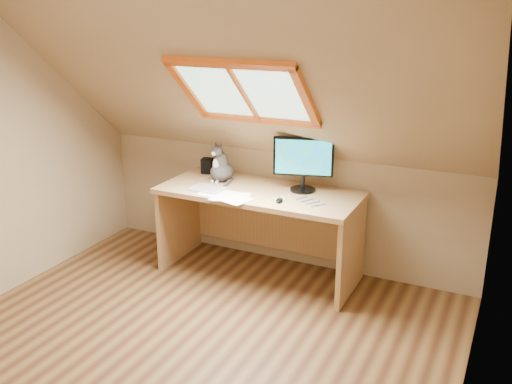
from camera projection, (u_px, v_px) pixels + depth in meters
The scene contains 10 objects.
ground at pixel (175, 359), 3.77m from camera, with size 3.50×3.50×0.00m, color brown.
room_shell at pixel (154, 152), 3.24m from camera, with size 3.52×3.52×2.41m.
desk at pixel (263, 213), 4.85m from camera, with size 1.68×0.73×0.76m.
monitor at pixel (303, 160), 4.62m from camera, with size 0.48×0.21×0.45m.
cat at pixel (221, 167), 4.92m from camera, with size 0.25×0.27×0.35m.
desk_speaker at pixel (207, 166), 5.18m from camera, with size 0.09×0.09×0.14m, color black.
graphics_tablet at pixel (208, 189), 4.73m from camera, with size 0.28×0.20×0.01m, color #B2B2B7.
mouse at pixel (279, 200), 4.43m from camera, with size 0.05×0.09×0.03m, color black.
papers at pixel (226, 196), 4.57m from camera, with size 0.35×0.30×0.01m.
cables at pixel (298, 200), 4.46m from camera, with size 0.51×0.26×0.01m.
Camera 1 is at (1.88, -2.67, 2.23)m, focal length 40.00 mm.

